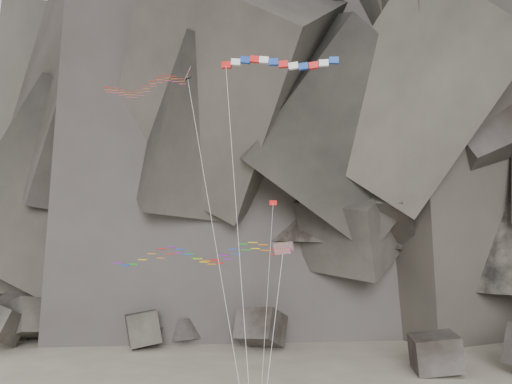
% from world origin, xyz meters
% --- Properties ---
extents(headland, '(110.00, 70.00, 84.00)m').
position_xyz_m(headland, '(0.00, 70.00, 42.00)').
color(headland, '#4C463E').
rests_on(headland, ground).
extents(boulder_field, '(81.99, 16.19, 9.00)m').
position_xyz_m(boulder_field, '(-5.09, 33.22, 2.29)').
color(boulder_field, '#47423F').
rests_on(boulder_field, ground).
extents(delta_kite, '(16.60, 11.93, 28.27)m').
position_xyz_m(delta_kite, '(-6.18, 5.05, 28.13)').
color(delta_kite, red).
rests_on(delta_kite, ground).
extents(banner_kite, '(8.48, 8.03, 27.53)m').
position_xyz_m(banner_kite, '(6.48, 1.07, 28.25)').
color(banner_kite, red).
rests_on(banner_kite, ground).
extents(parafoil_kite, '(14.89, 7.45, 14.15)m').
position_xyz_m(parafoil_kite, '(-0.26, 1.07, 14.58)').
color(parafoil_kite, '#D99F0C').
rests_on(parafoil_kite, ground).
extents(pennant_kite, '(0.54, 5.76, 17.00)m').
position_xyz_m(pennant_kite, '(6.43, -1.53, 14.59)').
color(pennant_kite, red).
rests_on(pennant_kite, ground).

